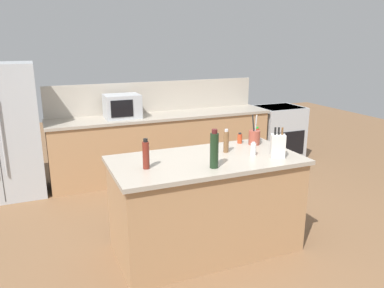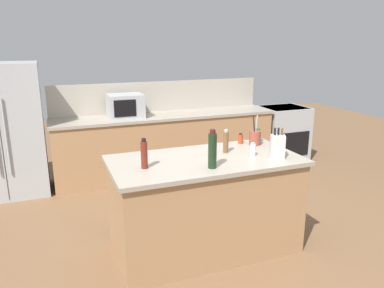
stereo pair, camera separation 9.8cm
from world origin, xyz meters
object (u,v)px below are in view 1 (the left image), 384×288
hot_sauce_bottle (257,134)px  spice_jar_paprika (240,138)px  pepper_grinder (226,141)px  utensil_crock (254,137)px  range_oven (278,132)px  microwave (122,106)px  vinegar_bottle (146,155)px  wine_bottle (214,150)px  salt_shaker (253,149)px  knife_block (278,146)px

hot_sauce_bottle → spice_jar_paprika: (-0.22, -0.02, -0.02)m
pepper_grinder → utensil_crock: bearing=19.0°
range_oven → pepper_grinder: (-2.13, -2.09, 0.58)m
microwave → pepper_grinder: (0.57, -2.09, -0.06)m
range_oven → vinegar_bottle: 3.80m
hot_sauce_bottle → wine_bottle: bearing=-142.8°
range_oven → vinegar_bottle: vinegar_bottle is taller
range_oven → spice_jar_paprika: (-1.84, -1.85, 0.53)m
hot_sauce_bottle → salt_shaker: size_ratio=1.18×
spice_jar_paprika → salt_shaker: bearing=-103.0°
vinegar_bottle → salt_shaker: (1.06, -0.02, -0.06)m
spice_jar_paprika → salt_shaker: 0.45m
vinegar_bottle → wine_bottle: bearing=-20.4°
microwave → utensil_crock: size_ratio=1.54×
utensil_crock → spice_jar_paprika: utensil_crock is taller
utensil_crock → vinegar_bottle: size_ratio=1.19×
knife_block → vinegar_bottle: (-1.24, 0.16, 0.01)m
range_oven → hot_sauce_bottle: size_ratio=5.87×
range_oven → spice_jar_paprika: spice_jar_paprika is taller
utensil_crock → wine_bottle: bearing=-144.6°
range_oven → pepper_grinder: pepper_grinder is taller
pepper_grinder → salt_shaker: size_ratio=1.77×
vinegar_bottle → knife_block: bearing=-7.4°
knife_block → vinegar_bottle: bearing=-161.5°
utensil_crock → spice_jar_paprika: bearing=140.8°
utensil_crock → microwave: bearing=116.7°
microwave → pepper_grinder: 2.17m
vinegar_bottle → spice_jar_paprika: bearing=19.5°
microwave → utensil_crock: bearing=-63.3°
microwave → knife_block: 2.60m
hot_sauce_bottle → spice_jar_paprika: hot_sauce_bottle is taller
range_oven → salt_shaker: bearing=-130.3°
knife_block → salt_shaker: (-0.18, 0.14, -0.05)m
spice_jar_paprika → salt_shaker: size_ratio=0.87×
range_oven → pepper_grinder: bearing=-135.6°
spice_jar_paprika → knife_block: bearing=-81.9°
knife_block → wine_bottle: (-0.69, -0.04, 0.05)m
salt_shaker → microwave: bearing=108.4°
microwave → vinegar_bottle: size_ratio=1.84×
pepper_grinder → spice_jar_paprika: 0.38m
vinegar_bottle → salt_shaker: vinegar_bottle is taller
pepper_grinder → hot_sauce_bottle: (0.52, 0.25, -0.04)m
utensil_crock → salt_shaker: bearing=-123.1°
vinegar_bottle → pepper_grinder: bearing=11.2°
utensil_crock → pepper_grinder: 0.44m
knife_block → spice_jar_paprika: (-0.08, 0.57, -0.06)m
utensil_crock → pepper_grinder: utensil_crock is taller
range_oven → hot_sauce_bottle: hot_sauce_bottle is taller
utensil_crock → spice_jar_paprika: 0.16m
microwave → spice_jar_paprika: microwave is taller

